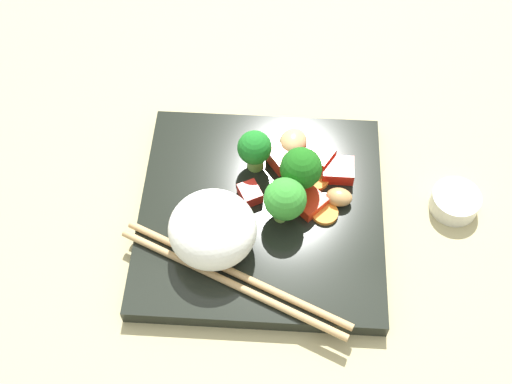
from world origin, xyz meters
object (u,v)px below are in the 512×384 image
rice_mound (213,229)px  chopstick_pair (233,278)px  square_plate (261,213)px  broccoli_floret_1 (255,149)px  carrot_slice_1 (325,216)px  sauce_cup (455,202)px

rice_mound → chopstick_pair: bearing=-56.6°
chopstick_pair → square_plate: bearing=99.1°
rice_mound → chopstick_pair: 4.89cm
rice_mound → broccoli_floret_1: rice_mound is taller
square_plate → carrot_slice_1: bearing=-2.7°
sauce_cup → chopstick_pair: bearing=-151.3°
square_plate → carrot_slice_1: size_ratio=9.11×
sauce_cup → carrot_slice_1: bearing=-164.2°
sauce_cup → broccoli_floret_1: bearing=175.3°
square_plate → sauce_cup: (19.24, 3.38, 0.14)cm
square_plate → carrot_slice_1: (6.25, -0.29, 1.07)cm
rice_mound → carrot_slice_1: size_ratio=3.11×
rice_mound → sauce_cup: bearing=18.9°
carrot_slice_1 → sauce_cup: carrot_slice_1 is taller
square_plate → rice_mound: size_ratio=2.93×
square_plate → chopstick_pair: bearing=-101.9°
broccoli_floret_1 → carrot_slice_1: bearing=-35.7°
carrot_slice_1 → broccoli_floret_1: bearing=144.3°
rice_mound → broccoli_floret_1: 10.03cm
rice_mound → broccoli_floret_1: bearing=73.7°
broccoli_floret_1 → carrot_slice_1: (7.45, -5.35, -2.63)cm
square_plate → broccoli_floret_1: bearing=103.3°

